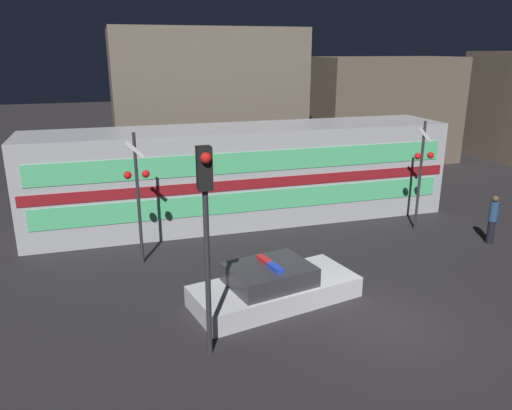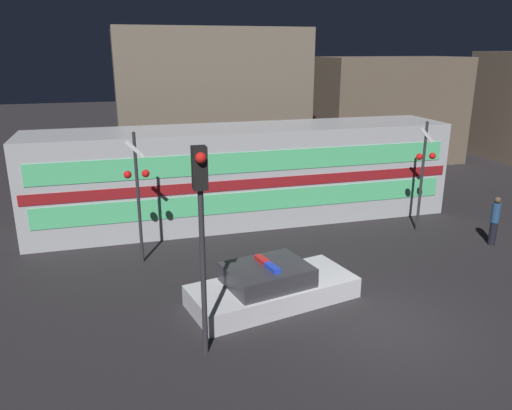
{
  "view_description": "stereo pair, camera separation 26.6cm",
  "coord_description": "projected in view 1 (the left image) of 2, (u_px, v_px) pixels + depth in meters",
  "views": [
    {
      "loc": [
        -6.4,
        -9.72,
        6.66
      ],
      "look_at": [
        -1.83,
        5.42,
        1.7
      ],
      "focal_mm": 35.0,
      "sensor_mm": 36.0,
      "label": 1
    },
    {
      "loc": [
        -6.15,
        -9.8,
        6.66
      ],
      "look_at": [
        -1.83,
        5.42,
        1.7
      ],
      "focal_mm": 35.0,
      "sensor_mm": 36.0,
      "label": 2
    }
  ],
  "objects": [
    {
      "name": "ground_plane",
      "position": [
        387.0,
        324.0,
        12.64
      ],
      "size": [
        120.0,
        120.0,
        0.0
      ],
      "primitive_type": "plane",
      "color": "#262326"
    },
    {
      "name": "train",
      "position": [
        243.0,
        175.0,
        19.81
      ],
      "size": [
        16.5,
        2.98,
        3.78
      ],
      "color": "#B7BABF",
      "rests_on": "ground_plane"
    },
    {
      "name": "police_car",
      "position": [
        273.0,
        287.0,
        13.64
      ],
      "size": [
        4.86,
        2.81,
        1.22
      ],
      "rotation": [
        0.0,
        0.0,
        0.21
      ],
      "color": "silver",
      "rests_on": "ground_plane"
    },
    {
      "name": "pedestrian",
      "position": [
        492.0,
        219.0,
        17.64
      ],
      "size": [
        0.3,
        0.3,
        1.77
      ],
      "color": "black",
      "rests_on": "ground_plane"
    },
    {
      "name": "crossing_signal_near",
      "position": [
        422.0,
        167.0,
        18.47
      ],
      "size": [
        0.79,
        0.3,
        4.17
      ],
      "color": "#2D2D33",
      "rests_on": "ground_plane"
    },
    {
      "name": "crossing_signal_far",
      "position": [
        138.0,
        188.0,
        15.48
      ],
      "size": [
        0.79,
        0.3,
        4.26
      ],
      "color": "#2D2D33",
      "rests_on": "ground_plane"
    },
    {
      "name": "traffic_light_corner",
      "position": [
        206.0,
        210.0,
        10.4
      ],
      "size": [
        0.3,
        0.46,
        4.79
      ],
      "color": "#2D2D33",
      "rests_on": "ground_plane"
    },
    {
      "name": "building_left",
      "position": [
        204.0,
        103.0,
        27.15
      ],
      "size": [
        9.6,
        6.88,
        7.68
      ],
      "color": "#726656",
      "rests_on": "ground_plane"
    },
    {
      "name": "building_center",
      "position": [
        384.0,
        110.0,
        30.29
      ],
      "size": [
        8.53,
        4.2,
        6.22
      ],
      "color": "brown",
      "rests_on": "ground_plane"
    }
  ]
}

